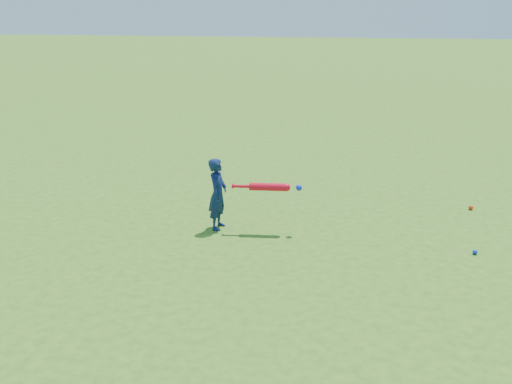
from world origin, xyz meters
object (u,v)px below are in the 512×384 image
child (218,194)px  ground_ball_blue (475,252)px  bat_swing (271,187)px  ground_ball_red (471,208)px

child → ground_ball_blue: size_ratio=15.94×
child → ground_ball_blue: 3.25m
ground_ball_blue → bat_swing: bearing=172.2°
ground_ball_red → ground_ball_blue: size_ratio=1.10×
child → ground_ball_blue: bearing=-90.6°
ground_ball_red → bat_swing: bat_swing is taller
ground_ball_red → bat_swing: bearing=-155.9°
child → ground_ball_red: (3.45, 1.23, -0.44)m
ground_ball_blue → ground_ball_red: bearing=80.8°
child → ground_ball_red: child is taller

